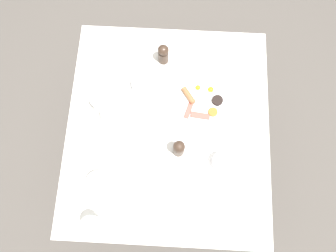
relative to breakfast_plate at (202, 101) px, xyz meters
The scene contains 14 objects.
ground_plane 0.76m from the breakfast_plate, 139.25° to the right, with size 8.00×8.00×0.00m, color #4C4742.
table 0.22m from the breakfast_plate, 139.25° to the right, with size 0.96×1.07×0.72m.
breakfast_plate is the anchor object (origin of this frame).
teapot_near 0.48m from the breakfast_plate, behind, with size 0.10×0.18×0.12m.
teapot_far 0.61m from the breakfast_plate, 136.37° to the right, with size 0.18×0.10×0.12m.
teacup_with_saucer_left 0.31m from the breakfast_plate, 72.56° to the right, with size 0.14×0.14×0.07m.
teacup_with_saucer_right 0.31m from the breakfast_plate, 168.11° to the left, with size 0.14×0.14×0.07m.
water_glass_tall 0.75m from the breakfast_plate, 126.89° to the right, with size 0.07×0.07×0.14m.
pepper_grinder 0.28m from the breakfast_plate, 112.45° to the right, with size 0.05×0.05×0.13m.
salt_grinder 0.30m from the breakfast_plate, 132.73° to the left, with size 0.05×0.05×0.13m.
napkin_folded 0.45m from the breakfast_plate, 148.01° to the left, with size 0.16×0.18×0.01m.
fork_by_plate 0.48m from the breakfast_plate, 103.56° to the right, with size 0.15×0.12×0.00m.
knife_by_plate 0.30m from the breakfast_plate, 58.33° to the left, with size 0.20×0.13×0.00m.
spoon_for_tea 0.28m from the breakfast_plate, 149.20° to the right, with size 0.05×0.15×0.00m.
Camera 1 is at (0.02, -0.44, 2.21)m, focal length 35.00 mm.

